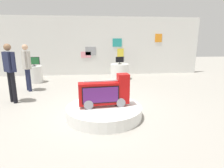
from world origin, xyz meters
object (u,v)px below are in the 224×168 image
(display_pedestal_left_rear, at_px, (120,72))
(shopper_browsing_rear, at_px, (27,64))
(novelty_firetruck_tv, at_px, (105,93))
(display_pedestal_center_rear, at_px, (35,74))
(main_display_pedestal, at_px, (104,111))
(tv_on_left_rear, at_px, (120,60))
(shopper_browsing_near_truck, at_px, (10,69))
(tv_on_center_rear, at_px, (34,61))

(display_pedestal_left_rear, relative_size, shopper_browsing_rear, 0.52)
(novelty_firetruck_tv, xyz_separation_m, display_pedestal_center_rear, (-2.83, 4.06, -0.23))
(main_display_pedestal, height_order, shopper_browsing_rear, shopper_browsing_rear)
(novelty_firetruck_tv, bearing_deg, shopper_browsing_rear, 134.82)
(main_display_pedestal, bearing_deg, tv_on_left_rear, 76.92)
(shopper_browsing_near_truck, bearing_deg, main_display_pedestal, -26.99)
(tv_on_left_rear, height_order, shopper_browsing_near_truck, shopper_browsing_near_truck)
(main_display_pedestal, distance_m, novelty_firetruck_tv, 0.46)
(tv_on_left_rear, bearing_deg, tv_on_center_rear, -174.59)
(display_pedestal_left_rear, xyz_separation_m, shopper_browsing_near_truck, (-3.68, -3.07, 0.66))
(novelty_firetruck_tv, distance_m, tv_on_center_rear, 4.96)
(display_pedestal_center_rear, distance_m, shopper_browsing_near_truck, 2.79)
(display_pedestal_center_rear, bearing_deg, tv_on_center_rear, -94.14)
(main_display_pedestal, distance_m, display_pedestal_left_rear, 4.54)
(main_display_pedestal, xyz_separation_m, shopper_browsing_near_truck, (-2.66, 1.35, 0.89))
(tv_on_left_rear, relative_size, shopper_browsing_rear, 0.24)
(tv_on_left_rear, bearing_deg, novelty_firetruck_tv, -102.77)
(tv_on_left_rear, relative_size, tv_on_center_rear, 0.81)
(display_pedestal_center_rear, bearing_deg, shopper_browsing_near_truck, -86.87)
(shopper_browsing_near_truck, distance_m, shopper_browsing_rear, 1.31)
(main_display_pedestal, height_order, shopper_browsing_near_truck, shopper_browsing_near_truck)
(shopper_browsing_rear, bearing_deg, tv_on_left_rear, 25.66)
(main_display_pedestal, xyz_separation_m, display_pedestal_center_rear, (-2.80, 4.06, 0.23))
(display_pedestal_left_rear, bearing_deg, tv_on_center_rear, -174.54)
(main_display_pedestal, distance_m, shopper_browsing_rear, 3.84)
(tv_on_center_rear, bearing_deg, tv_on_left_rear, 5.41)
(display_pedestal_center_rear, distance_m, tv_on_center_rear, 0.58)
(novelty_firetruck_tv, height_order, display_pedestal_left_rear, novelty_firetruck_tv)
(display_pedestal_center_rear, bearing_deg, tv_on_left_rear, 5.34)
(novelty_firetruck_tv, height_order, tv_on_left_rear, tv_on_left_rear)
(display_pedestal_left_rear, relative_size, tv_on_left_rear, 2.21)
(display_pedestal_left_rear, distance_m, tv_on_left_rear, 0.55)
(tv_on_center_rear, relative_size, shopper_browsing_near_truck, 0.28)
(display_pedestal_left_rear, relative_size, display_pedestal_center_rear, 1.21)
(shopper_browsing_rear, bearing_deg, display_pedestal_left_rear, 25.70)
(novelty_firetruck_tv, distance_m, display_pedestal_center_rear, 4.96)
(novelty_firetruck_tv, bearing_deg, display_pedestal_center_rear, 124.84)
(tv_on_center_rear, relative_size, shopper_browsing_rear, 0.29)
(main_display_pedestal, relative_size, display_pedestal_left_rear, 2.09)
(tv_on_left_rear, distance_m, display_pedestal_center_rear, 3.89)
(novelty_firetruck_tv, distance_m, shopper_browsing_near_truck, 3.03)
(main_display_pedestal, distance_m, display_pedestal_center_rear, 4.94)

